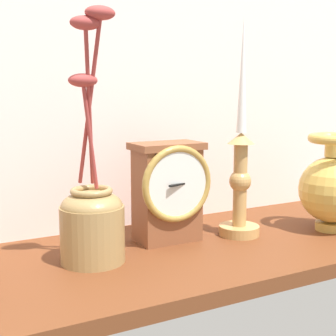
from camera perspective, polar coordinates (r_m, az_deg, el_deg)
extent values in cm
cube|color=brown|center=(82.68, -1.54, -10.59)|extent=(100.00, 36.00, 2.40)
cube|color=white|center=(94.94, -6.84, 12.55)|extent=(120.00, 2.00, 65.00)
cube|color=brown|center=(86.81, -0.13, -3.20)|extent=(10.89, 6.66, 16.36)
cube|color=brown|center=(85.39, -0.13, 2.57)|extent=(12.19, 7.46, 1.20)
torus|color=#AE8B40|center=(83.09, 1.10, -1.87)|extent=(13.24, 1.20, 13.24)
cylinder|color=silver|center=(83.00, 1.13, -1.88)|extent=(11.08, 0.40, 11.08)
cube|color=black|center=(82.75, 1.24, -1.92)|extent=(4.20, 1.82, 0.30)
cylinder|color=tan|center=(92.65, 8.24, -7.15)|extent=(7.48, 7.48, 1.80)
cylinder|color=tan|center=(90.67, 8.36, -1.98)|extent=(2.53, 2.53, 15.21)
sphere|color=tan|center=(90.53, 8.37, -1.51)|extent=(4.05, 4.05, 4.05)
cone|color=tan|center=(89.45, 8.48, 3.44)|extent=(4.95, 4.95, 2.00)
cone|color=white|center=(89.09, 8.65, 10.66)|extent=(1.82, 1.82, 20.49)
cylinder|color=gold|center=(99.89, 18.32, -6.39)|extent=(5.67, 5.67, 1.60)
sphere|color=gold|center=(98.30, 18.52, -2.39)|extent=(12.61, 12.61, 12.61)
cylinder|color=gold|center=(97.11, 18.76, 2.26)|extent=(3.53, 3.53, 3.44)
torus|color=gold|center=(96.93, 18.81, 3.27)|extent=(9.91, 9.91, 1.79)
cylinder|color=#9F7F4D|center=(77.85, -8.76, -7.58)|extent=(10.03, 10.03, 8.88)
ellipsoid|color=#9F7F4D|center=(76.71, -8.84, -4.40)|extent=(9.53, 9.53, 4.77)
torus|color=#9F7F4D|center=(76.20, -8.88, -2.66)|extent=(6.51, 6.51, 0.99)
cylinder|color=#A43B38|center=(74.69, -9.12, 7.10)|extent=(1.41, 8.92, 24.65)
ellipsoid|color=#A43B38|center=(71.67, -7.89, 17.41)|extent=(4.40, 2.80, 2.00)
cylinder|color=#A43B38|center=(74.98, -9.03, 3.60)|extent=(3.01, 2.47, 16.57)
ellipsoid|color=#A43B38|center=(73.39, -9.85, 9.99)|extent=(4.40, 2.80, 2.00)
cylinder|color=#A43B38|center=(74.72, -9.11, 6.57)|extent=(3.55, 7.46, 23.53)
ellipsoid|color=#A43B38|center=(71.52, -9.58, 16.28)|extent=(4.40, 2.80, 2.00)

